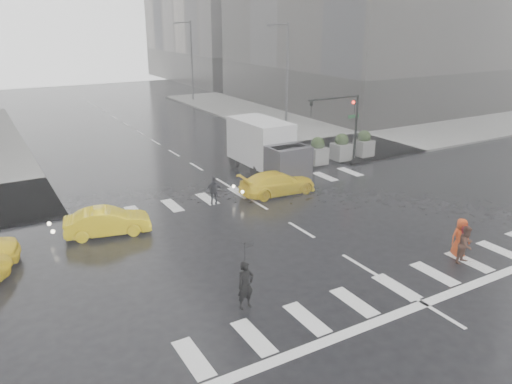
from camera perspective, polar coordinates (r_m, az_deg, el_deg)
ground at (r=23.19m, az=5.20°, el=-4.33°), size 120.00×120.00×0.00m
sidewalk_ne at (r=48.08m, az=12.33°, el=7.82°), size 35.00×35.00×0.15m
road_markings at (r=23.19m, az=5.20°, el=-4.32°), size 18.00×48.00×0.01m
traffic_signal_pole at (r=33.68m, az=10.15°, el=8.64°), size 4.45×0.42×4.50m
street_lamp_near at (r=42.48m, az=3.41°, el=13.41°), size 2.15×0.22×9.00m
street_lamp_far at (r=60.12m, az=-7.50°, el=15.00°), size 2.15×0.22×9.00m
planter_west at (r=33.08m, az=7.03°, el=4.64°), size 1.10×1.10×1.80m
planter_mid at (r=34.29m, az=9.72°, el=5.03°), size 1.10×1.10×1.80m
planter_east at (r=35.57m, az=12.22°, el=5.38°), size 1.10×1.10×1.80m
pedestrian_black at (r=16.52m, az=-1.23°, el=-8.33°), size 1.04×1.05×2.43m
pedestrian_brown at (r=21.49m, az=22.88°, el=-5.57°), size 0.84×0.70×1.56m
pedestrian_orange at (r=22.06m, az=22.33°, el=-4.77°), size 0.92×0.77×1.61m
pedestrian_far_a at (r=26.00m, az=-4.82°, el=0.14°), size 1.02×0.80×1.53m
pedestrian_far_b at (r=31.40m, az=0.23°, el=3.86°), size 1.32×0.98×1.82m
taxi_mid at (r=23.37m, az=-16.61°, el=-3.27°), size 3.94×2.05×1.24m
taxi_rear at (r=27.60m, az=2.49°, el=1.05°), size 3.95×1.97×1.27m
box_truck at (r=30.48m, az=1.32°, el=5.07°), size 2.36×6.29×3.34m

